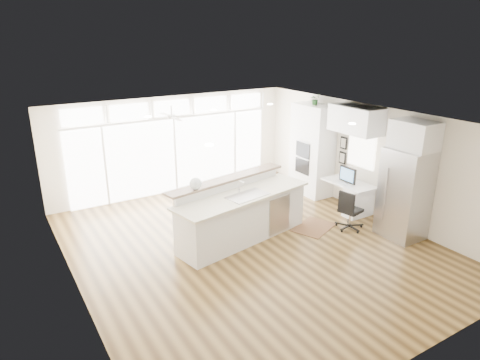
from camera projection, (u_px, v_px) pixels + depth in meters
floor at (251, 246)px, 9.16m from camera, size 7.00×8.00×0.02m
ceiling at (252, 121)px, 8.27m from camera, size 7.00×8.00×0.02m
wall_back at (173, 144)px, 11.93m from camera, size 7.00×0.04×2.70m
wall_front at (420, 277)px, 5.49m from camera, size 7.00×0.04×2.70m
wall_left at (72, 225)px, 6.99m from camera, size 0.04×8.00×2.70m
wall_right at (371, 161)px, 10.44m from camera, size 0.04×8.00×2.70m
glass_wall at (175, 155)px, 11.98m from camera, size 5.80×0.06×2.08m
transom_row at (172, 108)px, 11.55m from camera, size 5.90×0.06×0.40m
desk_window at (362, 150)px, 10.60m from camera, size 0.04×0.85×0.85m
ceiling_fan at (171, 112)px, 10.35m from camera, size 1.16×1.16×0.32m
recessed_lights at (246, 120)px, 8.44m from camera, size 3.40×3.00×0.02m
oven_cabinet at (312, 150)px, 11.76m from camera, size 0.64×1.20×2.50m
desk_nook at (348, 197)px, 10.82m from camera, size 0.72×1.30×0.76m
upper_cabinets at (356, 119)px, 10.19m from camera, size 0.64×1.30×0.64m
refrigerator at (405, 194)px, 9.28m from camera, size 0.76×0.90×2.00m
fridge_cabinet at (415, 135)px, 8.88m from camera, size 0.64×0.90×0.60m
framed_photos at (343, 150)px, 11.15m from camera, size 0.06×0.22×0.80m
kitchen_island at (243, 212)px, 9.25m from camera, size 3.42×1.81×1.29m
rug at (314, 227)px, 9.99m from camera, size 1.20×1.05×0.01m
office_chair at (351, 210)px, 9.79m from camera, size 0.57×0.54×0.93m
fishbowl at (196, 184)px, 8.67m from camera, size 0.31×0.31×0.26m
monitor at (348, 175)px, 10.58m from camera, size 0.09×0.53×0.44m
keyboard at (342, 184)px, 10.57m from camera, size 0.15×0.30×0.01m
potted_plant at (315, 100)px, 11.31m from camera, size 0.30×0.32×0.22m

